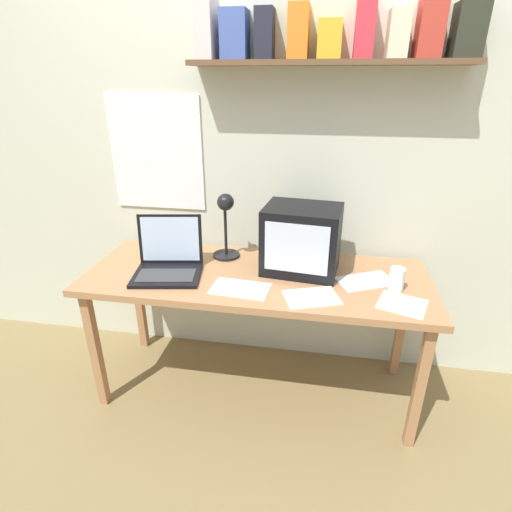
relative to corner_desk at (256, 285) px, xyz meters
name	(u,v)px	position (x,y,z in m)	size (l,w,h in m)	color
ground_plane	(256,386)	(0.00, 0.00, -0.66)	(12.00, 12.00, 0.00)	olive
back_wall	(270,142)	(0.01, 0.39, 0.65)	(5.60, 0.24, 2.60)	beige
corner_desk	(256,285)	(0.00, 0.00, 0.00)	(1.72, 0.64, 0.73)	#AC784E
crt_monitor	(302,239)	(0.22, 0.09, 0.23)	(0.40, 0.32, 0.34)	black
laptop	(169,259)	(-0.44, -0.04, 0.13)	(0.37, 0.34, 0.27)	black
desk_lamp	(226,221)	(-0.19, 0.16, 0.28)	(0.15, 0.17, 0.37)	black
juice_glass	(396,281)	(0.67, -0.05, 0.11)	(0.07, 0.07, 0.11)	white
printed_handout	(312,297)	(0.29, -0.19, 0.07)	(0.28, 0.24, 0.00)	white
open_notebook	(366,281)	(0.54, 0.02, 0.07)	(0.31, 0.26, 0.00)	white
loose_paper_near_monitor	(402,304)	(0.68, -0.18, 0.07)	(0.24, 0.23, 0.00)	silver
loose_paper_near_laptop	(240,289)	(-0.05, -0.16, 0.07)	(0.28, 0.19, 0.00)	white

